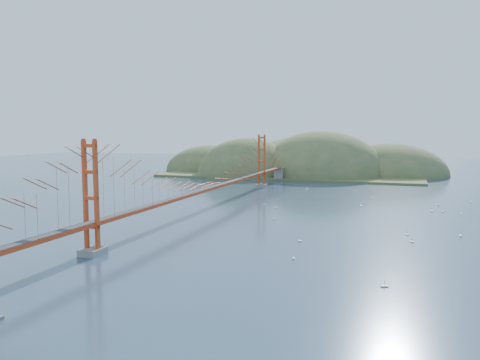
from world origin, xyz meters
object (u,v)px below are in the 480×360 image
(bridge, at_px, (209,165))
(sailboat_0, at_px, (274,218))
(sailboat_1, at_px, (407,234))
(sailboat_2, at_px, (412,241))

(bridge, bearing_deg, sailboat_0, -24.46)
(bridge, xyz_separation_m, sailboat_0, (12.33, -5.61, -6.86))
(bridge, height_order, sailboat_1, bridge)
(bridge, distance_m, sailboat_1, 32.43)
(sailboat_1, bearing_deg, bridge, 161.45)
(sailboat_1, relative_size, sailboat_0, 0.86)
(sailboat_2, relative_size, sailboat_1, 1.08)
(bridge, relative_size, sailboat_2, 147.92)
(sailboat_2, bearing_deg, bridge, 155.57)
(sailboat_1, bearing_deg, sailboat_0, 165.83)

